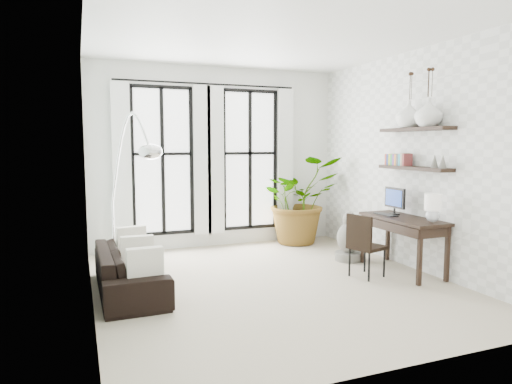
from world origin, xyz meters
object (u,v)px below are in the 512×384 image
desk_chair (364,242)px  arc_lamp (129,151)px  sofa (130,270)px  desk (405,222)px  buddha (349,240)px  plant (299,200)px

desk_chair → arc_lamp: 3.43m
arc_lamp → sofa: bearing=-99.3°
desk → arc_lamp: bearing=161.8°
desk → buddha: desk is taller
arc_lamp → plant: bearing=20.4°
plant → desk: (0.48, -2.37, -0.07)m
desk → desk_chair: desk is taller
plant → desk: plant is taller
arc_lamp → buddha: (3.31, -0.30, -1.43)m
sofa → buddha: (3.41, 0.32, 0.05)m
buddha → sofa: bearing=-174.6°
buddha → arc_lamp: bearing=174.8°
desk → desk_chair: size_ratio=1.53×
plant → sofa: bearing=-151.1°
plant → buddha: size_ratio=2.10×
buddha → plant: bearing=95.7°
desk → arc_lamp: 3.97m
sofa → plant: 3.76m
desk → arc_lamp: size_ratio=0.60×
sofa → arc_lamp: 1.60m
plant → arc_lamp: bearing=-159.6°
desk → desk_chair: 0.72m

